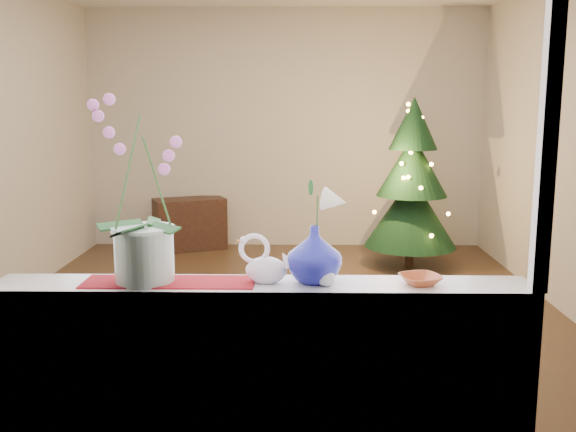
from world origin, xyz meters
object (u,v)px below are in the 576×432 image
orchid_pot (142,190)px  side_table (190,224)px  blue_vase (314,250)px  paperweight (326,277)px  xmas_tree (412,182)px  amber_dish (420,280)px  swan (266,260)px

orchid_pot → side_table: size_ratio=0.98×
orchid_pot → blue_vase: bearing=0.9°
paperweight → side_table: paperweight is taller
side_table → orchid_pot: bearing=-105.9°
xmas_tree → side_table: xmas_tree is taller
amber_dish → side_table: bearing=110.5°
orchid_pot → amber_dish: 1.18m
blue_vase → side_table: bearing=105.8°
paperweight → side_table: (-1.35, 4.66, -0.66)m
swan → blue_vase: blue_vase is taller
orchid_pot → side_table: (-0.61, 4.61, -1.01)m
orchid_pot → swan: (0.50, -0.01, -0.28)m
swan → orchid_pot: bearing=-174.4°
paperweight → blue_vase: bearing=126.6°
orchid_pot → side_table: 4.76m
side_table → blue_vase: bearing=-97.6°
orchid_pot → blue_vase: (0.69, 0.01, -0.25)m
orchid_pot → xmas_tree: size_ratio=0.44×
orchid_pot → amber_dish: bearing=-1.0°
orchid_pot → blue_vase: 0.74m
swan → xmas_tree: xmas_tree is taller
amber_dish → xmas_tree: (0.65, 3.94, -0.08)m
orchid_pot → amber_dish: orchid_pot is taller
amber_dish → swan: bearing=178.7°
blue_vase → xmas_tree: 4.06m
swan → amber_dish: (0.62, -0.01, -0.08)m
orchid_pot → paperweight: 0.82m
amber_dish → xmas_tree: bearing=80.6°
xmas_tree → swan: bearing=-108.0°
swan → amber_dish: bearing=4.9°
blue_vase → amber_dish: size_ratio=1.95×
paperweight → side_table: bearing=106.1°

